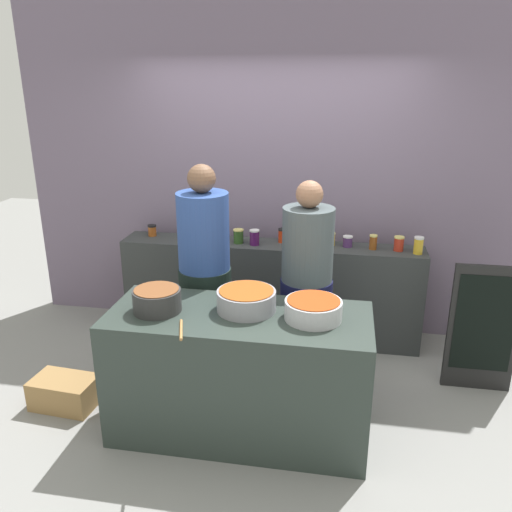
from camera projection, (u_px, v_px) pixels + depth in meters
ground at (248, 403)px, 3.88m from camera, size 12.00×12.00×0.00m
storefront_wall at (277, 171)px, 4.74m from camera, size 4.80×0.12×3.00m
display_shelf at (270, 291)px, 4.76m from camera, size 2.70×0.36×0.91m
prep_table at (239, 374)px, 3.46m from camera, size 1.70×0.70×0.88m
preserve_jar_0 at (152, 230)px, 4.82m from camera, size 0.08×0.08×0.11m
preserve_jar_1 at (238, 236)px, 4.61m from camera, size 0.09×0.09×0.13m
preserve_jar_2 at (254, 237)px, 4.56m from camera, size 0.09×0.09×0.14m
preserve_jar_3 at (283, 235)px, 4.64m from camera, size 0.08×0.08×0.13m
preserve_jar_4 at (297, 237)px, 4.58m from camera, size 0.07×0.07×0.13m
preserve_jar_5 at (314, 240)px, 4.52m from camera, size 0.07×0.07×0.12m
preserve_jar_6 at (331, 239)px, 4.56m from camera, size 0.07×0.07×0.11m
preserve_jar_7 at (348, 241)px, 4.52m from camera, size 0.09×0.09×0.10m
preserve_jar_8 at (373, 242)px, 4.45m from camera, size 0.07×0.07×0.13m
preserve_jar_9 at (399, 244)px, 4.41m from camera, size 0.09×0.09×0.13m
preserve_jar_10 at (418, 245)px, 4.33m from camera, size 0.08×0.08×0.15m
cooking_pot_left at (157, 300)px, 3.34m from camera, size 0.31×0.31×0.15m
cooking_pot_center at (246, 300)px, 3.35m from camera, size 0.38×0.38×0.14m
cooking_pot_right at (313, 310)px, 3.23m from camera, size 0.36×0.36×0.13m
wooden_spoon at (181, 330)px, 3.09m from camera, size 0.09×0.24×0.02m
cook_with_tongs at (205, 289)px, 3.96m from camera, size 0.40×0.40×1.73m
cook_in_cap at (306, 299)px, 3.89m from camera, size 0.39×0.39×1.64m
bread_crate at (65, 392)px, 3.82m from camera, size 0.48×0.32×0.22m
chalkboard_sign at (483, 328)px, 3.92m from camera, size 0.51×0.05×1.02m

